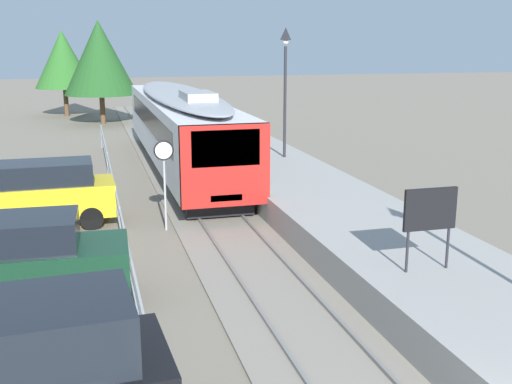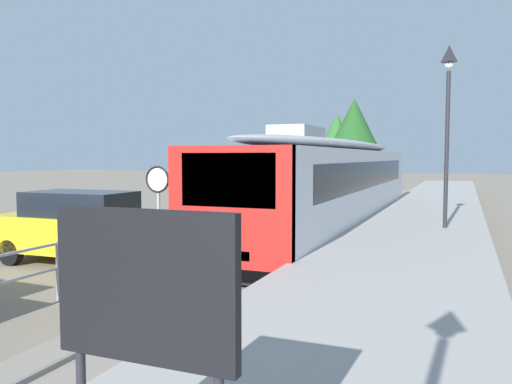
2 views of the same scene
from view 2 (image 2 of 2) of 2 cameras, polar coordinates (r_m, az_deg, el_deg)
The scene contains 11 objects.
ground_plane at distance 19.88m, azimuth -0.23°, elevation -4.75°, with size 160.00×160.00×0.00m, color slate.
track_rails at distance 18.94m, azimuth 8.21°, elevation -5.12°, with size 3.20×60.00×0.14m.
commuter_train at distance 19.33m, azimuth 8.72°, elevation 1.34°, with size 2.82×18.82×3.74m.
station_platform at distance 18.38m, azimuth 18.13°, elevation -4.24°, with size 3.90×60.00×0.90m, color #999691.
platform_lamp_mid_platform at distance 16.17m, azimuth 20.63°, elevation 9.44°, with size 0.34×0.34×5.35m.
platform_notice_board at distance 3.10m, azimuth -12.35°, elevation -11.37°, with size 1.20×0.08×1.80m.
speed_limit_sign at distance 11.67m, azimuth -10.89°, elevation -0.45°, with size 0.61×0.10×2.81m.
carpark_fence at distance 11.49m, azimuth -21.30°, elevation -6.83°, with size 0.06×36.06×1.25m.
parked_suv_yellow at distance 15.23m, azimuth -19.40°, elevation -3.61°, with size 4.64×2.00×2.04m.
tree_behind_carpark at distance 43.72m, azimuth 9.00°, elevation 5.69°, with size 4.45×4.45×6.59m.
tree_behind_station_far at distance 37.51m, azimuth 10.88°, elevation 6.34°, with size 5.08×5.08×7.19m.
Camera 2 is at (4.51, 3.84, 3.00)m, focal length 35.86 mm.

